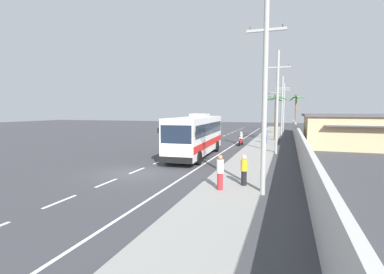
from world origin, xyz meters
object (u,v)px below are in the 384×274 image
object	(u,v)px
pedestrian_near_kerb	(266,135)
roadside_building	(356,131)
utility_pole_far	(281,106)
utility_pole_distant	(283,106)
motorcycle_beside_bus	(241,140)
pedestrian_far_walk	(244,169)
palm_nearest	(276,109)
coach_bus_foreground	(196,134)
palm_second	(296,105)
utility_pole_nearest	(265,96)
utility_pole_mid	(277,101)
pedestrian_midwalk	(220,171)

from	to	relation	value
pedestrian_near_kerb	roadside_building	size ratio (longest dim) A/B	0.17
utility_pole_far	utility_pole_distant	world-z (taller)	utility_pole_distant
motorcycle_beside_bus	roadside_building	size ratio (longest dim) A/B	0.18
pedestrian_far_walk	palm_nearest	bearing A→B (deg)	138.71
utility_pole_far	roadside_building	distance (m)	10.66
coach_bus_foreground	palm_second	bearing A→B (deg)	69.00
utility_pole_distant	palm_second	world-z (taller)	utility_pole_distant
utility_pole_far	roadside_building	bearing A→B (deg)	-40.38
utility_pole_nearest	utility_pole_far	xyz separation A→B (m)	(0.16, 27.42, -0.17)
pedestrian_far_walk	utility_pole_far	world-z (taller)	utility_pole_far
motorcycle_beside_bus	palm_second	distance (m)	15.52
coach_bus_foreground	palm_second	size ratio (longest dim) A/B	1.73
utility_pole_distant	pedestrian_far_walk	bearing A→B (deg)	-91.70
utility_pole_distant	palm_second	xyz separation A→B (m)	(2.00, -8.46, 0.01)
utility_pole_mid	pedestrian_far_walk	bearing A→B (deg)	-94.94
utility_pole_mid	utility_pole_distant	bearing A→B (deg)	89.82
motorcycle_beside_bus	pedestrian_far_walk	world-z (taller)	pedestrian_far_walk
motorcycle_beside_bus	pedestrian_near_kerb	world-z (taller)	pedestrian_near_kerb
utility_pole_far	palm_second	size ratio (longest dim) A/B	1.33
pedestrian_near_kerb	pedestrian_far_walk	size ratio (longest dim) A/B	1.11
coach_bus_foreground	pedestrian_far_walk	size ratio (longest dim) A/B	6.93
coach_bus_foreground	utility_pole_far	xyz separation A→B (m)	(6.71, 17.44, 2.60)
coach_bus_foreground	roadside_building	bearing A→B (deg)	36.49
palm_second	motorcycle_beside_bus	bearing A→B (deg)	-114.40
utility_pole_nearest	motorcycle_beside_bus	bearing A→B (deg)	101.91
pedestrian_near_kerb	palm_second	xyz separation A→B (m)	(3.55, 11.65, 3.69)
utility_pole_mid	utility_pole_distant	xyz separation A→B (m)	(0.09, 27.42, -0.14)
utility_pole_mid	palm_nearest	size ratio (longest dim) A/B	1.55
motorcycle_beside_bus	pedestrian_near_kerb	bearing A→B (deg)	36.91
pedestrian_midwalk	utility_pole_nearest	world-z (taller)	utility_pole_nearest
coach_bus_foreground	utility_pole_mid	xyz separation A→B (m)	(6.62, 3.73, 2.97)
pedestrian_near_kerb	pedestrian_far_walk	world-z (taller)	pedestrian_near_kerb
utility_pole_nearest	palm_nearest	world-z (taller)	utility_pole_nearest
utility_pole_mid	palm_nearest	bearing A→B (deg)	92.71
pedestrian_near_kerb	palm_second	bearing A→B (deg)	-136.37
pedestrian_near_kerb	utility_pole_distant	size ratio (longest dim) A/B	0.20
pedestrian_far_walk	palm_second	world-z (taller)	palm_second
motorcycle_beside_bus	utility_pole_far	distance (m)	10.14
utility_pole_mid	palm_second	xyz separation A→B (m)	(2.09, 18.96, -0.13)
utility_pole_nearest	utility_pole_mid	bearing A→B (deg)	89.69
utility_pole_nearest	palm_second	size ratio (longest dim) A/B	1.41
pedestrian_midwalk	palm_second	distance (m)	33.46
coach_bus_foreground	palm_nearest	xyz separation A→B (m)	(6.08, 15.19, 2.22)
utility_pole_mid	utility_pole_nearest	bearing A→B (deg)	-90.31
coach_bus_foreground	palm_nearest	bearing A→B (deg)	68.18
pedestrian_near_kerb	palm_nearest	bearing A→B (deg)	-131.91
utility_pole_far	palm_second	distance (m)	5.62
pedestrian_midwalk	utility_pole_nearest	size ratio (longest dim) A/B	0.19
palm_nearest	pedestrian_near_kerb	bearing A→B (deg)	-102.48
utility_pole_nearest	utility_pole_mid	size ratio (longest dim) A/B	0.96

